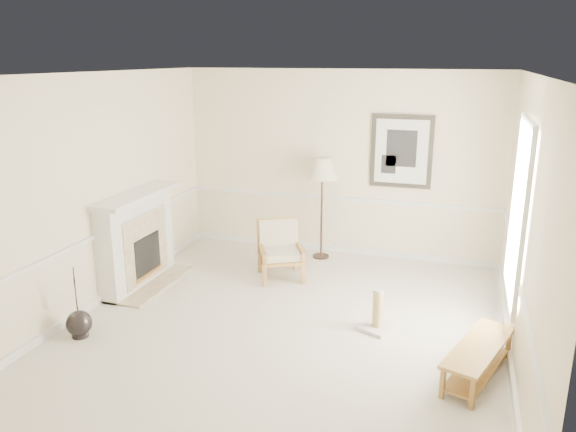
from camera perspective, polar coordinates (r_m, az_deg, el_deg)
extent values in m
plane|color=silver|center=(6.79, -0.18, -11.00)|extent=(5.50, 5.50, 0.00)
cube|color=#F2E3BD|center=(8.87, 5.26, 5.28)|extent=(5.00, 0.04, 2.90)
cube|color=#F2E3BD|center=(3.90, -12.81, -9.13)|extent=(5.00, 0.04, 2.90)
cube|color=#F2E3BD|center=(7.41, -18.96, 2.37)|extent=(0.04, 5.50, 2.90)
cube|color=#F2E3BD|center=(6.03, 23.07, -1.03)|extent=(0.04, 5.50, 2.90)
cube|color=white|center=(6.06, -0.21, 14.26)|extent=(5.00, 5.50, 0.04)
cube|color=white|center=(9.21, 5.02, -3.33)|extent=(4.95, 0.04, 0.10)
cube|color=white|center=(8.97, 5.15, 1.80)|extent=(4.95, 0.04, 0.05)
cube|color=white|center=(6.40, 22.47, 0.43)|extent=(0.03, 1.20, 1.80)
cube|color=white|center=(6.39, 22.38, 0.44)|extent=(0.05, 1.34, 1.94)
cube|color=black|center=(8.65, 11.46, 6.44)|extent=(0.92, 0.04, 1.10)
cube|color=white|center=(8.62, 11.44, 6.42)|extent=(0.78, 0.01, 0.96)
cube|color=black|center=(8.61, 11.45, 6.74)|extent=(0.45, 0.01, 0.55)
cube|color=white|center=(8.02, -15.12, -2.45)|extent=(0.28, 1.50, 1.25)
cube|color=white|center=(7.82, -15.15, 2.07)|extent=(0.46, 1.64, 0.06)
cube|color=#C6B28E|center=(7.97, -14.20, -3.07)|extent=(0.02, 1.05, 0.95)
cube|color=black|center=(8.00, -14.07, -3.96)|extent=(0.02, 0.62, 0.58)
cube|color=#CF9045|center=(8.09, -13.92, -5.70)|extent=(0.01, 0.66, 0.05)
cube|color=#C6B28E|center=(8.14, -13.85, -6.65)|extent=(0.60, 1.50, 0.03)
sphere|color=black|center=(6.88, -20.46, -10.16)|extent=(0.29, 0.29, 0.29)
cylinder|color=black|center=(6.94, -20.36, -11.09)|extent=(0.19, 0.19, 0.08)
cylinder|color=black|center=(6.73, -20.77, -7.25)|extent=(0.09, 0.10, 0.46)
cylinder|color=black|center=(6.74, -20.74, -7.53)|extent=(0.11, 0.12, 0.38)
cylinder|color=black|center=(6.72, -20.80, -6.96)|extent=(0.05, 0.05, 0.54)
cube|color=#A47434|center=(7.80, -2.37, -6.01)|extent=(0.07, 0.07, 0.33)
cube|color=#A47434|center=(8.30, -2.87, -4.64)|extent=(0.07, 0.07, 0.33)
cube|color=#A47434|center=(7.88, 1.55, -5.76)|extent=(0.07, 0.07, 0.33)
cube|color=#A47434|center=(8.37, 0.82, -4.42)|extent=(0.07, 0.07, 0.33)
cube|color=#A47434|center=(8.03, -0.72, -4.26)|extent=(0.82, 0.82, 0.04)
cube|color=#A47434|center=(8.21, -1.04, -1.83)|extent=(0.61, 0.41, 0.48)
cube|color=#A47434|center=(7.95, -2.65, -3.37)|extent=(0.33, 0.57, 0.04)
cube|color=#A47434|center=(8.03, 1.18, -3.15)|extent=(0.33, 0.57, 0.04)
cube|color=white|center=(8.01, -0.72, -3.74)|extent=(0.75, 0.75, 0.10)
cube|color=white|center=(8.15, -0.98, -1.82)|extent=(0.57, 0.41, 0.43)
cylinder|color=black|center=(8.96, 3.36, -4.10)|extent=(0.26, 0.26, 0.03)
cylinder|color=black|center=(8.74, 3.43, 0.40)|extent=(0.03, 0.03, 1.44)
cone|color=beige|center=(8.58, 3.51, 4.88)|extent=(0.55, 0.55, 0.32)
cube|color=#A47434|center=(5.95, 18.86, -12.44)|extent=(0.75, 1.28, 0.04)
cube|color=#A47434|center=(6.07, 18.65, -14.49)|extent=(0.67, 1.18, 0.03)
cube|color=#A47434|center=(5.61, 15.42, -16.06)|extent=(0.06, 0.06, 0.32)
cube|color=#A47434|center=(5.53, 18.23, -16.77)|extent=(0.06, 0.06, 0.32)
cube|color=#A47434|center=(6.55, 19.10, -11.49)|extent=(0.06, 0.06, 0.32)
cube|color=#A47434|center=(6.49, 21.51, -12.01)|extent=(0.06, 0.06, 0.32)
cube|color=beige|center=(6.76, 8.99, -11.13)|extent=(0.47, 0.47, 0.04)
cylinder|color=#DCC171|center=(6.66, 9.08, -9.32)|extent=(0.12, 0.12, 0.43)
cylinder|color=beige|center=(6.57, 9.17, -7.50)|extent=(0.13, 0.13, 0.04)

